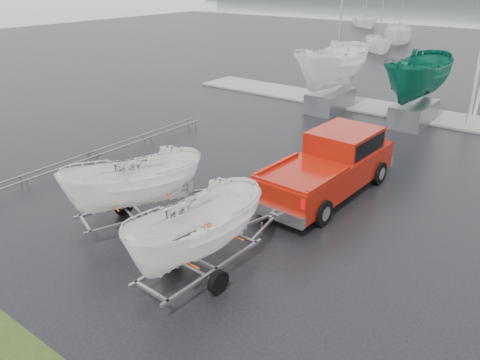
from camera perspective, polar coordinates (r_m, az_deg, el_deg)
ground_plane at (r=15.88m, az=8.54°, el=-3.07°), size 120.00×120.00×0.00m
dock at (r=27.33m, az=22.13°, el=7.20°), size 30.00×3.00×0.12m
pickup_truck at (r=16.60m, az=11.20°, el=2.11°), size 2.53×6.36×2.09m
trailer_hitched at (r=10.99m, az=-5.32°, el=-0.17°), size 1.80×3.65×4.94m
trailer_parked at (r=13.87m, az=-13.19°, el=4.56°), size 2.38×3.78×4.95m
keelboat_0 at (r=26.41m, az=11.53°, el=16.80°), size 2.53×3.20×10.71m
keelboat_1 at (r=24.96m, az=21.51°, el=14.92°), size 2.45×3.20×7.61m
mast_rack_0 at (r=21.74m, az=-11.21°, el=5.32°), size 0.56×6.50×0.06m
mast_rack_1 at (r=18.60m, az=-24.92°, el=0.20°), size 0.56×6.50×0.06m
moored_boat_0 at (r=49.66m, az=16.41°, el=14.86°), size 3.04×3.06×10.91m
moored_boat_1 at (r=57.06m, az=18.63°, el=15.68°), size 3.81×3.86×11.98m
moored_boat_4 at (r=71.60m, az=14.88°, el=17.60°), size 3.63×3.63×11.37m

